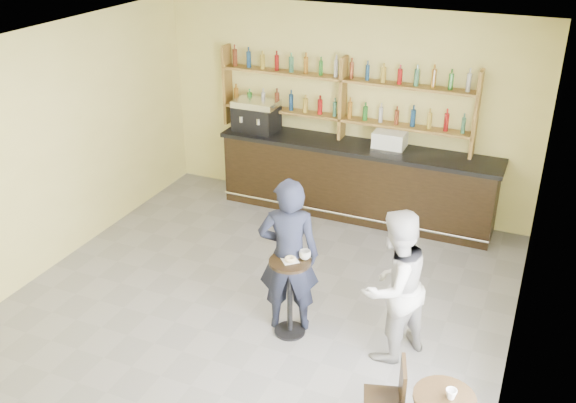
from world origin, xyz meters
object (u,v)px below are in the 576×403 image
at_px(bar_counter, 356,181).
at_px(pastry_case, 390,141).
at_px(man_main, 289,256).
at_px(chair_west, 383,399).
at_px(patron_second, 394,286).
at_px(pedestal_table, 290,297).
at_px(espresso_machine, 256,115).

bearing_deg(bar_counter, pastry_case, 0.00).
relative_size(pastry_case, man_main, 0.25).
bearing_deg(chair_west, bar_counter, -175.66).
height_order(chair_west, patron_second, patron_second).
bearing_deg(chair_west, man_main, -146.26).
distance_m(bar_counter, pastry_case, 0.89).
bearing_deg(patron_second, pedestal_table, -54.50).
distance_m(bar_counter, man_main, 3.11).
height_order(bar_counter, pedestal_table, bar_counter).
height_order(pedestal_table, chair_west, pedestal_table).
height_order(espresso_machine, chair_west, espresso_machine).
distance_m(espresso_machine, pedestal_table, 3.88).
xyz_separation_m(pastry_case, man_main, (-0.31, -3.08, -0.37)).
bearing_deg(pastry_case, man_main, -97.86).
relative_size(bar_counter, chair_west, 5.20).
relative_size(bar_counter, man_main, 2.29).
height_order(espresso_machine, patron_second, patron_second).
relative_size(bar_counter, pedestal_table, 4.46).
bearing_deg(espresso_machine, patron_second, -40.89).
distance_m(chair_west, patron_second, 1.31).
distance_m(pastry_case, pedestal_table, 3.33).
bearing_deg(espresso_machine, pastry_case, 3.86).
height_order(pastry_case, pedestal_table, pastry_case).
relative_size(bar_counter, espresso_machine, 6.27).
xyz_separation_m(pedestal_table, chair_west, (1.42, -1.09, -0.07)).
bearing_deg(man_main, espresso_machine, -77.65).
bearing_deg(man_main, bar_counter, -105.85).
xyz_separation_m(bar_counter, patron_second, (1.42, -3.10, 0.29)).
height_order(pastry_case, chair_west, pastry_case).
relative_size(espresso_machine, man_main, 0.37).
xyz_separation_m(espresso_machine, man_main, (1.90, -3.08, -0.48)).
xyz_separation_m(bar_counter, pastry_case, (0.49, 0.00, 0.74)).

